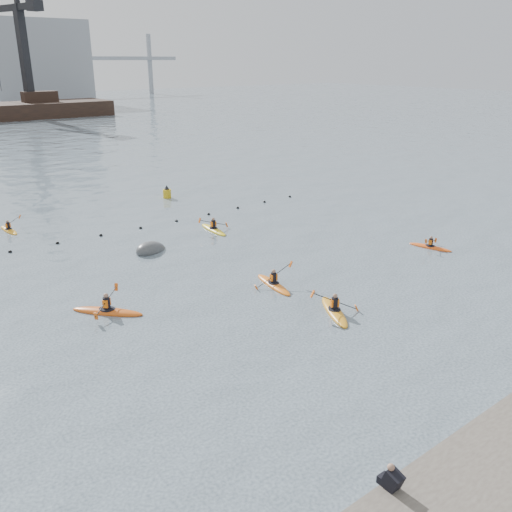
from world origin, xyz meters
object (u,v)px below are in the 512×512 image
object	(u,v)px
mooring_buoy	(151,251)
kayaker_5	(9,230)
kayaker_3	(214,229)
nav_buoy	(167,193)
kayaker_1	(334,311)
kayaker_4	(430,247)
kayaker_2	(107,311)
kayaker_0	(274,284)

from	to	relation	value
mooring_buoy	kayaker_5	bearing A→B (deg)	120.51
kayaker_3	nav_buoy	distance (m)	10.99
kayaker_1	kayaker_4	xyz separation A→B (m)	(11.97, 2.89, -0.02)
kayaker_2	nav_buoy	world-z (taller)	nav_buoy
kayaker_5	nav_buoy	distance (m)	14.05
kayaker_2	kayaker_1	bearing A→B (deg)	-79.12
nav_buoy	kayaker_0	bearing A→B (deg)	-104.10
kayaker_5	mooring_buoy	distance (m)	11.90
kayaker_3	nav_buoy	world-z (taller)	nav_buoy
kayaker_1	mooring_buoy	distance (m)	14.01
kayaker_0	nav_buoy	size ratio (longest dim) A/B	2.64
kayaker_4	kayaker_5	bearing A→B (deg)	-59.66
kayaker_0	mooring_buoy	size ratio (longest dim) A/B	1.39
kayaker_2	kayaker_3	world-z (taller)	kayaker_3
kayaker_0	kayaker_3	xyz separation A→B (m)	(3.10, 10.49, 0.00)
kayaker_1	kayaker_2	bearing A→B (deg)	170.53
mooring_buoy	kayaker_0	bearing A→B (deg)	-74.61
kayaker_1	kayaker_3	world-z (taller)	kayaker_1
kayaker_2	kayaker_0	bearing A→B (deg)	-56.91
kayaker_2	kayaker_5	xyz separation A→B (m)	(-0.04, 17.14, -0.03)
kayaker_5	kayaker_1	bearing A→B (deg)	-74.54
nav_buoy	kayaker_3	bearing A→B (deg)	-101.75
kayaker_1	kayaker_4	distance (m)	12.31
kayaker_1	kayaker_4	bearing A→B (deg)	42.16
kayaker_3	mooring_buoy	xyz separation A→B (m)	(-5.67, -1.18, -0.10)
kayaker_1	nav_buoy	xyz separation A→B (m)	(5.15, 25.67, 0.29)
kayaker_4	nav_buoy	world-z (taller)	nav_buoy
kayaker_2	kayaker_5	world-z (taller)	kayaker_2
nav_buoy	kayaker_1	bearing A→B (deg)	-101.35
mooring_buoy	nav_buoy	size ratio (longest dim) A/B	1.90
nav_buoy	kayaker_2	bearing A→B (deg)	-126.45
kayaker_4	mooring_buoy	bearing A→B (deg)	-50.58
kayaker_0	mooring_buoy	bearing A→B (deg)	115.21
kayaker_1	kayaker_5	world-z (taller)	kayaker_1
kayaker_1	kayaker_2	size ratio (longest dim) A/B	1.07
kayaker_3	mooring_buoy	size ratio (longest dim) A/B	1.40
mooring_buoy	kayaker_3	bearing A→B (deg)	11.78
kayaker_1	kayaker_5	xyz separation A→B (m)	(-8.79, 23.98, -0.02)
kayaker_4	mooring_buoy	world-z (taller)	mooring_buoy
kayaker_2	kayaker_3	bearing A→B (deg)	-6.41
kayaker_5	nav_buoy	world-z (taller)	nav_buoy
kayaker_4	mooring_buoy	size ratio (longest dim) A/B	1.18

